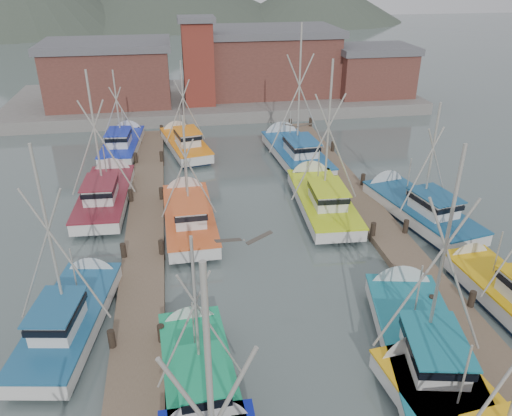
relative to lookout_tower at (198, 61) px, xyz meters
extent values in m
plane|color=#546564|center=(2.00, -33.00, -5.55)|extent=(260.00, 260.00, 0.00)
cube|color=brown|center=(-5.00, -29.00, -5.35)|extent=(2.20, 46.00, 0.40)
cylinder|color=black|center=(-6.00, -35.00, -5.10)|extent=(0.30, 0.30, 1.50)
cylinder|color=black|center=(-6.00, -28.00, -5.10)|extent=(0.30, 0.30, 1.50)
cylinder|color=black|center=(-6.00, -21.00, -5.10)|extent=(0.30, 0.30, 1.50)
cylinder|color=black|center=(-6.00, -14.00, -5.10)|extent=(0.30, 0.30, 1.50)
cylinder|color=black|center=(-6.00, -7.00, -5.10)|extent=(0.30, 0.30, 1.50)
cylinder|color=black|center=(-4.00, -35.00, -5.10)|extent=(0.30, 0.30, 1.50)
cylinder|color=black|center=(-4.00, -28.00, -5.10)|extent=(0.30, 0.30, 1.50)
cylinder|color=black|center=(-4.00, -21.00, -5.10)|extent=(0.30, 0.30, 1.50)
cylinder|color=black|center=(-4.00, -14.00, -5.10)|extent=(0.30, 0.30, 1.50)
cylinder|color=black|center=(-4.00, -7.00, -5.10)|extent=(0.30, 0.30, 1.50)
cube|color=brown|center=(9.00, -29.00, -5.35)|extent=(2.20, 46.00, 0.40)
cylinder|color=black|center=(8.00, -35.00, -5.10)|extent=(0.30, 0.30, 1.50)
cylinder|color=black|center=(8.00, -28.00, -5.10)|extent=(0.30, 0.30, 1.50)
cylinder|color=black|center=(8.00, -21.00, -5.10)|extent=(0.30, 0.30, 1.50)
cylinder|color=black|center=(8.00, -14.00, -5.10)|extent=(0.30, 0.30, 1.50)
cylinder|color=black|center=(8.00, -7.00, -5.10)|extent=(0.30, 0.30, 1.50)
cylinder|color=black|center=(10.00, -35.00, -5.10)|extent=(0.30, 0.30, 1.50)
cylinder|color=black|center=(10.00, -28.00, -5.10)|extent=(0.30, 0.30, 1.50)
cylinder|color=black|center=(10.00, -21.00, -5.10)|extent=(0.30, 0.30, 1.50)
cylinder|color=black|center=(10.00, -14.00, -5.10)|extent=(0.30, 0.30, 1.50)
cylinder|color=black|center=(10.00, -7.00, -5.10)|extent=(0.30, 0.30, 1.50)
cube|color=gray|center=(2.00, 4.00, -4.95)|extent=(44.00, 16.00, 1.20)
cube|color=brown|center=(-9.00, 2.00, -1.60)|extent=(12.00, 8.00, 5.50)
cube|color=#59595E|center=(-9.00, 2.00, 1.50)|extent=(12.72, 8.48, 0.70)
cube|color=brown|center=(8.00, 4.00, -1.25)|extent=(14.00, 9.00, 6.20)
cube|color=#59595E|center=(8.00, 4.00, 2.20)|extent=(14.84, 9.54, 0.70)
cube|color=brown|center=(19.00, 1.00, -2.10)|extent=(8.00, 6.00, 4.50)
cube|color=#59595E|center=(19.00, 1.00, 0.50)|extent=(8.48, 6.36, 0.70)
cube|color=maroon|center=(0.00, 0.00, -0.35)|extent=(3.00, 3.00, 8.00)
cube|color=#59595E|center=(0.00, 0.00, 3.90)|extent=(3.60, 3.60, 0.50)
cone|color=#3F493D|center=(-38.00, 82.00, -5.55)|extent=(110.00, 110.00, 42.00)
cone|color=#3F493D|center=(-3.00, 97.00, -5.55)|extent=(140.00, 140.00, 30.00)
cone|color=#3F493D|center=(37.00, 87.00, -5.55)|extent=(90.00, 90.00, 24.00)
cone|color=silver|center=(5.65, -37.54, -5.00)|extent=(3.19, 1.45, 3.08)
cylinder|color=#A6A398|center=(5.62, -42.70, -1.23)|extent=(3.00, 0.46, 6.58)
cylinder|color=#A6A398|center=(6.02, -40.67, -3.25)|extent=(0.09, 0.09, 2.75)
cube|color=#101E37|center=(-2.58, -37.93, -5.50)|extent=(2.61, 6.87, 0.70)
cube|color=silver|center=(-2.58, -37.93, -4.85)|extent=(2.96, 7.80, 0.80)
cube|color=#149E64|center=(-2.58, -37.93, -4.47)|extent=(3.04, 7.88, 0.10)
cone|color=silver|center=(-2.82, -34.10, -5.00)|extent=(2.46, 1.24, 2.40)
cube|color=silver|center=(-2.52, -38.85, -3.90)|extent=(1.69, 2.39, 1.10)
cube|color=black|center=(-2.52, -38.85, -3.67)|extent=(1.80, 2.63, 0.28)
cube|color=#149E64|center=(-2.52, -38.85, -3.31)|extent=(1.91, 2.78, 0.07)
cylinder|color=#A6A398|center=(-2.57, -38.08, -1.48)|extent=(0.11, 0.11, 5.94)
cylinder|color=#A6A398|center=(-3.06, -38.11, -2.18)|extent=(2.13, 0.21, 4.64)
cylinder|color=#A6A398|center=(-2.08, -38.05, -2.18)|extent=(2.13, 0.21, 4.64)
cylinder|color=#A6A398|center=(-2.67, -36.55, -3.25)|extent=(0.07, 0.07, 2.14)
cube|color=#101E37|center=(6.32, -37.64, -5.50)|extent=(4.29, 8.60, 0.70)
cube|color=silver|center=(6.32, -37.64, -4.85)|extent=(4.87, 9.77, 0.80)
cube|color=#187587|center=(6.32, -37.64, -4.47)|extent=(4.98, 9.88, 0.10)
cone|color=silver|center=(7.26, -33.06, -5.00)|extent=(3.08, 1.67, 2.92)
cube|color=silver|center=(6.09, -38.74, -3.90)|extent=(2.42, 3.13, 1.10)
cube|color=black|center=(6.09, -38.74, -3.67)|extent=(2.59, 3.43, 0.28)
cube|color=#187587|center=(6.09, -38.74, -3.31)|extent=(2.75, 3.64, 0.07)
cylinder|color=#A6A398|center=(6.28, -37.83, -0.28)|extent=(0.15, 0.15, 8.33)
cylinder|color=#A6A398|center=(5.69, -37.70, -1.26)|extent=(2.93, 0.70, 6.51)
cylinder|color=#A6A398|center=(6.86, -37.95, -1.26)|extent=(2.93, 0.70, 6.51)
cylinder|color=#A6A398|center=(6.66, -35.99, -3.25)|extent=(0.09, 0.09, 2.61)
cube|color=#101E37|center=(-7.93, -33.44, -5.50)|extent=(3.41, 7.23, 0.70)
cube|color=silver|center=(-7.93, -33.44, -4.85)|extent=(3.88, 8.22, 0.80)
cube|color=#1D5B87|center=(-7.93, -33.44, -4.47)|extent=(3.97, 8.31, 0.10)
cone|color=silver|center=(-7.25, -29.55, -5.00)|extent=(2.62, 1.51, 2.46)
cube|color=silver|center=(-8.09, -34.38, -3.90)|extent=(1.97, 2.61, 1.10)
cube|color=black|center=(-8.09, -34.38, -3.67)|extent=(2.11, 2.86, 0.28)
cube|color=#1D5B87|center=(-8.09, -34.38, -3.31)|extent=(2.24, 3.03, 0.07)
cylinder|color=#A6A398|center=(-7.95, -33.60, -0.59)|extent=(0.14, 0.14, 7.73)
cylinder|color=#A6A398|center=(-8.49, -33.51, -1.50)|extent=(2.73, 0.56, 6.03)
cylinder|color=#A6A398|center=(-7.42, -33.69, -1.50)|extent=(2.73, 0.56, 6.03)
cylinder|color=#A6A398|center=(-7.68, -32.04, -3.25)|extent=(0.08, 0.08, 2.37)
cube|color=#101E37|center=(11.92, -34.97, -5.50)|extent=(2.56, 6.67, 0.70)
cube|color=silver|center=(11.92, -34.97, -4.85)|extent=(2.91, 7.57, 0.80)
cube|color=#E5AE0D|center=(11.92, -34.97, -4.47)|extent=(2.99, 7.65, 0.10)
cone|color=silver|center=(11.68, -31.26, -5.00)|extent=(2.41, 1.25, 2.35)
cylinder|color=#A6A398|center=(11.83, -33.63, -3.25)|extent=(0.07, 0.07, 2.18)
cube|color=#101E37|center=(-2.35, -24.73, -5.50)|extent=(2.63, 7.58, 0.70)
cube|color=silver|center=(-2.35, -24.73, -4.85)|extent=(2.99, 8.61, 0.80)
cube|color=orange|center=(-2.35, -24.73, -4.47)|extent=(3.08, 8.70, 0.10)
cone|color=silver|center=(-2.46, -20.46, -5.00)|extent=(2.70, 1.17, 2.67)
cube|color=silver|center=(-2.32, -25.75, -3.90)|extent=(1.79, 2.61, 1.10)
cube|color=black|center=(-2.32, -25.75, -3.67)|extent=(1.91, 2.86, 0.28)
cube|color=orange|center=(-2.32, -25.75, -3.31)|extent=(2.02, 3.04, 0.07)
cylinder|color=#A6A398|center=(-2.34, -24.90, -1.45)|extent=(0.12, 0.12, 6.01)
cylinder|color=#A6A398|center=(-2.89, -24.91, -2.15)|extent=(2.16, 0.14, 4.70)
cylinder|color=#A6A398|center=(-1.80, -24.89, -2.15)|extent=(2.16, 0.14, 4.70)
cylinder|color=#A6A398|center=(-2.39, -23.19, -3.25)|extent=(0.07, 0.07, 2.38)
cube|color=#101E37|center=(6.24, -23.83, -5.50)|extent=(3.04, 8.18, 0.70)
cube|color=silver|center=(6.24, -23.83, -4.85)|extent=(3.46, 9.30, 0.80)
cube|color=#C8E619|center=(6.24, -23.83, -4.47)|extent=(3.55, 9.39, 0.10)
cone|color=silver|center=(6.48, -19.26, -5.00)|extent=(2.91, 1.25, 2.86)
cube|color=silver|center=(6.18, -24.92, -3.90)|extent=(1.99, 2.84, 1.10)
cube|color=black|center=(6.18, -24.92, -3.67)|extent=(2.12, 3.12, 0.28)
cube|color=#C8E619|center=(6.18, -24.92, -3.31)|extent=(2.25, 3.31, 0.07)
cylinder|color=#A6A398|center=(6.23, -24.01, -0.15)|extent=(0.13, 0.13, 8.59)
cylinder|color=#A6A398|center=(5.65, -23.98, -1.16)|extent=(3.06, 0.26, 6.71)
cylinder|color=#A6A398|center=(6.81, -24.04, -1.16)|extent=(3.06, 0.26, 6.71)
cylinder|color=#A6A398|center=(6.33, -22.18, -3.25)|extent=(0.08, 0.08, 2.55)
cube|color=#101E37|center=(-7.66, -20.73, -5.50)|extent=(2.90, 7.94, 0.70)
cube|color=silver|center=(-7.66, -20.73, -4.85)|extent=(3.30, 9.02, 0.80)
cube|color=maroon|center=(-7.66, -20.73, -4.47)|extent=(3.39, 9.12, 0.10)
cone|color=silver|center=(-7.46, -16.28, -5.00)|extent=(2.82, 1.23, 2.78)
cube|color=silver|center=(-7.71, -21.79, -3.90)|extent=(1.91, 2.75, 1.10)
cube|color=black|center=(-7.71, -21.79, -3.67)|extent=(2.04, 3.02, 0.28)
cube|color=maroon|center=(-7.71, -21.79, -3.31)|extent=(2.17, 3.20, 0.07)
cylinder|color=#A6A398|center=(-7.67, -20.90, -0.52)|extent=(0.14, 0.14, 7.86)
cylinder|color=#A6A398|center=(-8.28, -20.88, -1.44)|extent=(2.81, 0.23, 6.14)
cylinder|color=#A6A398|center=(-7.06, -20.93, -1.44)|extent=(2.81, 0.23, 6.14)
cylinder|color=#A6A398|center=(-7.59, -19.13, -3.25)|extent=(0.08, 0.08, 2.67)
cube|color=#101E37|center=(11.88, -26.07, -5.50)|extent=(3.98, 8.06, 0.70)
cube|color=silver|center=(11.88, -26.07, -4.85)|extent=(4.53, 9.16, 0.80)
cube|color=navy|center=(11.88, -26.07, -4.47)|extent=(4.63, 9.26, 0.10)
cone|color=silver|center=(11.03, -21.77, -5.00)|extent=(2.93, 1.62, 2.77)
cube|color=silver|center=(12.08, -27.11, -3.90)|extent=(2.26, 2.93, 1.10)
cube|color=black|center=(12.08, -27.11, -3.67)|extent=(2.43, 3.21, 0.28)
cube|color=navy|center=(12.08, -27.11, -3.31)|extent=(2.58, 3.40, 0.07)
cylinder|color=#A6A398|center=(11.91, -26.25, -1.22)|extent=(0.15, 0.15, 6.45)
cylinder|color=#A6A398|center=(11.34, -26.36, -1.98)|extent=(2.29, 0.54, 5.05)
cylinder|color=#A6A398|center=(12.49, -26.13, -1.98)|extent=(2.29, 0.54, 5.05)
cylinder|color=#A6A398|center=(11.57, -24.53, -3.25)|extent=(0.09, 0.09, 2.57)
cube|color=#101E37|center=(-2.02, -11.23, -5.50)|extent=(3.65, 7.38, 0.70)
cube|color=silver|center=(-2.02, -11.23, -4.85)|extent=(4.15, 8.39, 0.80)
cube|color=orange|center=(-2.02, -11.23, -4.47)|extent=(4.25, 8.48, 0.10)
cone|color=silver|center=(-2.82, -7.30, -5.00)|extent=(2.68, 1.58, 2.51)
cube|color=silver|center=(-1.83, -12.18, -3.90)|extent=(2.07, 2.68, 1.10)
cube|color=black|center=(-1.83, -12.18, -3.67)|extent=(2.22, 2.94, 0.28)
cube|color=orange|center=(-1.83, -12.18, -3.31)|extent=(2.35, 3.12, 0.07)
cylinder|color=#A6A398|center=(-1.99, -11.39, -1.18)|extent=(0.13, 0.13, 6.53)
cylinder|color=#A6A398|center=(-2.49, -11.49, -1.95)|extent=(2.31, 0.54, 5.11)
cylinder|color=#A6A398|center=(-1.49, -11.29, -1.95)|extent=(2.31, 0.54, 5.11)
cylinder|color=#A6A398|center=(-2.31, -9.82, -3.25)|extent=(0.08, 0.08, 2.24)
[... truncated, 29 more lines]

